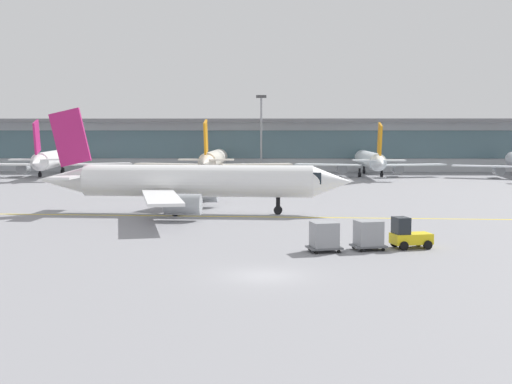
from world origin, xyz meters
TOP-DOWN VIEW (x-y plane):
  - ground_plane at (0.00, 0.00)m, footprint 400.00×400.00m
  - taxiway_centreline_stripe at (-6.38, 25.70)m, footprint 109.77×7.83m
  - terminal_concourse at (0.00, 94.77)m, footprint 197.72×11.00m
  - gate_airplane_1 at (-35.19, 77.34)m, footprint 25.75×27.81m
  - gate_airplane_2 at (-8.82, 77.28)m, footprint 25.85×27.76m
  - gate_airplane_3 at (16.74, 78.34)m, footprint 24.73×26.49m
  - taxiing_regional_jet at (-6.77, 27.73)m, footprint 29.82×27.67m
  - baggage_tug at (9.50, 8.89)m, footprint 2.87×2.14m
  - cargo_dolly_lead at (6.77, 8.20)m, footprint 2.43×2.07m
  - cargo_dolly_trailing at (3.82, 7.45)m, footprint 2.43×2.07m
  - apron_light_mast_1 at (-1.15, 86.11)m, footprint 1.80×0.36m

SIDE VIEW (x-z plane):
  - ground_plane at x=0.00m, z-range 0.00..0.00m
  - taxiway_centreline_stripe at x=-6.38m, z-range 0.00..0.01m
  - baggage_tug at x=9.50m, z-range -0.16..1.94m
  - cargo_dolly_lead at x=6.77m, z-range 0.08..2.02m
  - cargo_dolly_trailing at x=3.82m, z-range 0.08..2.02m
  - gate_airplane_3 at x=16.74m, z-range -1.76..7.04m
  - gate_airplane_1 at x=-35.19m, z-range -1.84..7.37m
  - gate_airplane_2 at x=-8.82m, z-range -1.84..7.37m
  - taxiing_regional_jet at x=-6.77m, z-range -1.98..7.90m
  - terminal_concourse at x=0.00m, z-range 0.12..9.72m
  - apron_light_mast_1 at x=-1.15m, z-range 0.68..14.32m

